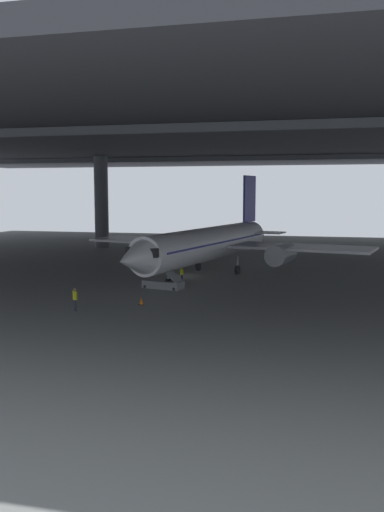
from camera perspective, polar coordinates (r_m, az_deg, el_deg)
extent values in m
plane|color=slate|center=(55.78, 0.26, -2.24)|extent=(110.00, 110.00, 0.00)
cylinder|color=#4C4F54|center=(86.49, -9.40, 5.55)|extent=(2.14, 2.14, 14.08)
cube|color=#38383D|center=(68.79, 3.00, 11.71)|extent=(121.00, 99.00, 1.20)
cube|color=#4C4F54|center=(44.74, -3.11, 13.10)|extent=(115.50, 0.50, 0.70)
cube|color=#4C4F54|center=(84.94, 5.11, 10.08)|extent=(115.50, 0.50, 0.70)
cylinder|color=white|center=(56.72, 1.67, 1.27)|extent=(8.89, 25.58, 3.41)
cone|color=white|center=(44.24, -6.07, -0.32)|extent=(4.16, 4.73, 3.35)
cube|color=black|center=(46.02, -4.64, 0.51)|extent=(3.35, 2.97, 0.75)
cone|color=white|center=(69.86, 6.57, 2.55)|extent=(4.02, 5.96, 2.90)
cube|color=navy|center=(67.65, 6.00, 5.94)|extent=(1.05, 3.69, 5.59)
cube|color=white|center=(66.15, 7.61, 2.45)|extent=(4.85, 3.67, 0.16)
cube|color=white|center=(67.83, 3.79, 2.60)|extent=(4.85, 3.67, 0.16)
cube|color=white|center=(57.64, 11.42, 0.89)|extent=(15.29, 9.17, 0.24)
cylinder|color=#9EA3A8|center=(56.39, 9.23, 0.20)|extent=(3.03, 4.79, 2.12)
cube|color=white|center=(64.47, -3.95, 1.62)|extent=(15.29, 9.17, 0.24)
cylinder|color=#9EA3A8|center=(62.07, -3.44, 0.87)|extent=(3.03, 4.79, 2.12)
cube|color=navy|center=(56.70, 1.67, 1.53)|extent=(8.55, 23.78, 0.16)
cylinder|color=#9EA3A8|center=(49.41, -2.48, -1.95)|extent=(0.20, 0.20, 1.15)
cylinder|color=black|center=(49.53, -2.47, -2.87)|extent=(0.49, 0.94, 0.90)
cylinder|color=#9EA3A8|center=(58.32, 4.74, -0.63)|extent=(0.20, 0.20, 1.15)
cylinder|color=black|center=(58.43, 4.74, -1.41)|extent=(0.49, 0.94, 0.90)
cylinder|color=#9EA3A8|center=(60.16, 0.66, -0.38)|extent=(0.20, 0.20, 1.15)
cylinder|color=black|center=(60.26, 0.66, -1.14)|extent=(0.49, 0.94, 0.90)
cube|color=slate|center=(49.64, -3.02, -2.97)|extent=(3.87, 2.26, 0.70)
cube|color=slate|center=(49.37, -3.03, -0.98)|extent=(3.58, 2.01, 2.87)
cube|color=slate|center=(50.03, -4.69, 0.71)|extent=(1.36, 1.51, 0.12)
cylinder|color=black|center=(49.47, -5.06, 1.22)|extent=(0.06, 0.06, 1.00)
cylinder|color=black|center=(50.49, -4.35, 1.34)|extent=(0.06, 0.06, 1.00)
cylinder|color=black|center=(49.82, -4.91, -3.18)|extent=(0.32, 0.18, 0.30)
cylinder|color=black|center=(51.00, -4.09, -2.94)|extent=(0.32, 0.18, 0.30)
cylinder|color=black|center=(48.36, -1.89, -3.46)|extent=(0.32, 0.18, 0.30)
cylinder|color=black|center=(49.58, -1.12, -3.21)|extent=(0.32, 0.18, 0.30)
cylinder|color=#232838|center=(40.95, -12.02, -5.08)|extent=(0.14, 0.14, 0.87)
cylinder|color=#232838|center=(41.12, -12.10, -5.03)|extent=(0.14, 0.14, 0.87)
cube|color=yellow|center=(40.89, -12.09, -4.04)|extent=(0.41, 0.41, 0.61)
cylinder|color=yellow|center=(40.67, -11.98, -4.05)|extent=(0.09, 0.09, 0.58)
cylinder|color=yellow|center=(41.10, -12.19, -3.94)|extent=(0.09, 0.09, 0.58)
sphere|color=#8C6647|center=(40.81, -12.10, -3.44)|extent=(0.24, 0.24, 0.24)
cylinder|color=#232838|center=(52.63, -1.10, -2.35)|extent=(0.14, 0.14, 0.79)
cylinder|color=#232838|center=(52.45, -1.05, -2.38)|extent=(0.14, 0.14, 0.79)
cube|color=yellow|center=(52.44, -1.07, -1.64)|extent=(0.37, 0.42, 0.56)
cylinder|color=yellow|center=(52.65, -1.14, -1.57)|extent=(0.09, 0.09, 0.53)
cylinder|color=yellow|center=(52.21, -1.01, -1.64)|extent=(0.09, 0.09, 0.53)
sphere|color=brown|center=(52.38, -1.08, -1.21)|extent=(0.21, 0.21, 0.21)
cube|color=black|center=(42.68, -5.31, -5.05)|extent=(0.36, 0.36, 0.04)
cone|color=orange|center=(42.62, -5.31, -4.65)|extent=(0.30, 0.30, 0.56)
cube|color=yellow|center=(67.20, -0.55, -0.23)|extent=(2.11, 2.51, 0.70)
cylinder|color=black|center=(66.29, -0.67, -0.61)|extent=(0.37, 0.47, 0.44)
cylinder|color=black|center=(67.04, -1.36, -0.53)|extent=(0.37, 0.47, 0.44)
cylinder|color=black|center=(67.46, 0.26, -0.48)|extent=(0.37, 0.47, 0.44)
cylinder|color=black|center=(68.19, -0.43, -0.41)|extent=(0.37, 0.47, 0.44)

